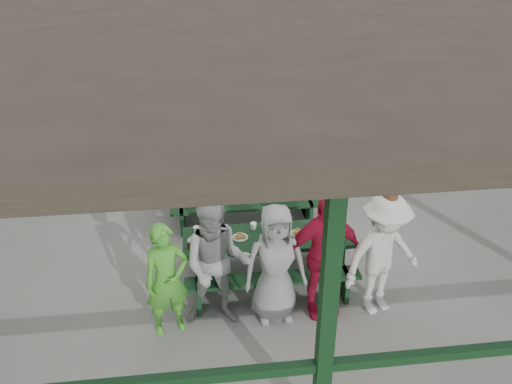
{
  "coord_description": "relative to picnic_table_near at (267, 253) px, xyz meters",
  "views": [
    {
      "loc": [
        -1.11,
        -7.52,
        4.89
      ],
      "look_at": [
        -0.22,
        -0.3,
        1.07
      ],
      "focal_mm": 38.0,
      "sensor_mm": 36.0,
      "label": 1
    }
  ],
  "objects": [
    {
      "name": "spectator_lblue",
      "position": [
        -0.4,
        2.95,
        0.4
      ],
      "size": [
        1.67,
        0.71,
        1.74
      ],
      "primitive_type": "imported",
      "rotation": [
        0.0,
        0.0,
        3.27
      ],
      "color": "#80B2C6",
      "rests_on": "concrete_slab"
    },
    {
      "name": "spectator_blue",
      "position": [
        -1.62,
        3.51,
        0.42
      ],
      "size": [
        0.69,
        0.49,
        1.77
      ],
      "primitive_type": "imported",
      "rotation": [
        0.0,
        0.0,
        3.03
      ],
      "color": "teal",
      "rests_on": "concrete_slab"
    },
    {
      "name": "pickup_truck",
      "position": [
        3.22,
        8.24,
        0.2
      ],
      "size": [
        5.87,
        3.49,
        1.53
      ],
      "primitive_type": "imported",
      "rotation": [
        0.0,
        0.0,
        1.75
      ],
      "color": "silver",
      "rests_on": "ground"
    },
    {
      "name": "picnic_table_near",
      "position": [
        0.0,
        0.0,
        0.0
      ],
      "size": [
        2.35,
        1.39,
        0.75
      ],
      "color": "black",
      "rests_on": "concrete_slab"
    },
    {
      "name": "contestant_green",
      "position": [
        -1.37,
        -0.87,
        0.3
      ],
      "size": [
        0.64,
        0.51,
        1.53
      ],
      "primitive_type": "imported",
      "rotation": [
        0.0,
        0.0,
        0.29
      ],
      "color": "green",
      "rests_on": "concrete_slab"
    },
    {
      "name": "contestant_grey_left",
      "position": [
        -0.75,
        -0.79,
        0.42
      ],
      "size": [
        0.93,
        0.76,
        1.77
      ],
      "primitive_type": "imported",
      "rotation": [
        0.0,
        0.0,
        -0.11
      ],
      "color": "#959698",
      "rests_on": "concrete_slab"
    },
    {
      "name": "pavilion_structure",
      "position": [
        0.17,
        1.2,
        2.6
      ],
      "size": [
        10.6,
        8.6,
        3.24
      ],
      "color": "black",
      "rests_on": "concrete_slab"
    },
    {
      "name": "farm_trailer",
      "position": [
        -2.21,
        9.02,
        0.11
      ],
      "size": [
        3.91,
        2.45,
        1.37
      ],
      "rotation": [
        0.0,
        0.0,
        0.33
      ],
      "color": "navy",
      "rests_on": "ground"
    },
    {
      "name": "ground",
      "position": [
        0.17,
        1.2,
        -0.57
      ],
      "size": [
        90.0,
        90.0,
        0.0
      ],
      "primitive_type": "plane",
      "color": "#2D571B",
      "rests_on": "ground"
    },
    {
      "name": "contestant_grey_mid",
      "position": [
        -0.01,
        -0.77,
        0.35
      ],
      "size": [
        0.83,
        0.56,
        1.64
      ],
      "primitive_type": "imported",
      "rotation": [
        0.0,
        0.0,
        0.05
      ],
      "color": "gray",
      "rests_on": "concrete_slab"
    },
    {
      "name": "contestant_white_fedora",
      "position": [
        1.37,
        -0.81,
        0.4
      ],
      "size": [
        1.25,
        0.95,
        1.77
      ],
      "rotation": [
        0.0,
        0.0,
        0.32
      ],
      "color": "silver",
      "rests_on": "concrete_slab"
    },
    {
      "name": "spectator_grey",
      "position": [
        1.5,
        2.82,
        0.34
      ],
      "size": [
        0.95,
        0.85,
        1.61
      ],
      "primitive_type": "imported",
      "rotation": [
        0.0,
        0.0,
        3.51
      ],
      "color": "#959598",
      "rests_on": "concrete_slab"
    },
    {
      "name": "picnic_table_far",
      "position": [
        -0.14,
        2.0,
        0.0
      ],
      "size": [
        2.5,
        1.39,
        0.75
      ],
      "color": "black",
      "rests_on": "concrete_slab"
    },
    {
      "name": "table_setting",
      "position": [
        -0.07,
        0.02,
        0.32
      ],
      "size": [
        2.33,
        0.45,
        0.1
      ],
      "color": "white",
      "rests_on": "picnic_table_near"
    },
    {
      "name": "concrete_slab",
      "position": [
        0.17,
        1.2,
        -0.52
      ],
      "size": [
        10.0,
        8.0,
        0.1
      ],
      "primitive_type": "cube",
      "color": "slate",
      "rests_on": "ground"
    },
    {
      "name": "contestant_red",
      "position": [
        0.61,
        -0.75,
        0.42
      ],
      "size": [
        1.07,
        0.51,
        1.77
      ],
      "primitive_type": "imported",
      "rotation": [
        0.0,
        0.0,
        0.07
      ],
      "color": "#AD1232",
      "rests_on": "concrete_slab"
    }
  ]
}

